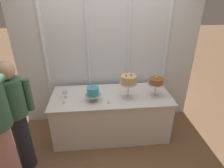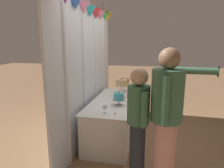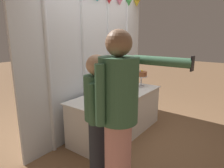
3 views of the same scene
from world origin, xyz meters
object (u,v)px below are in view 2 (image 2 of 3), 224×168
(tealight_far_left, at_px, (115,113))
(guest_man_dark_suit, at_px, (138,121))
(cake_display_leftmost, at_px, (119,97))
(wine_glass, at_px, (105,107))
(tealight_near_left, at_px, (125,101))
(guest_man_pink_jacket, at_px, (167,117))
(cake_table, at_px, (114,118))
(cake_display_rightmost, at_px, (124,82))
(cake_display_center, at_px, (122,83))

(tealight_far_left, distance_m, guest_man_dark_suit, 0.66)
(guest_man_dark_suit, bearing_deg, cake_display_leftmost, 24.13)
(wine_glass, xyz_separation_m, tealight_near_left, (0.65, -0.23, -0.09))
(guest_man_dark_suit, height_order, guest_man_pink_jacket, guest_man_pink_jacket)
(cake_display_leftmost, bearing_deg, cake_table, 27.75)
(cake_display_rightmost, height_order, tealight_near_left, cake_display_rightmost)
(guest_man_dark_suit, bearing_deg, tealight_near_left, 16.05)
(cake_display_center, distance_m, wine_glass, 0.99)
(tealight_near_left, height_order, guest_man_dark_suit, guest_man_dark_suit)
(cake_display_center, bearing_deg, wine_glass, 174.00)
(tealight_far_left, relative_size, guest_man_pink_jacket, 0.03)
(cake_display_rightmost, xyz_separation_m, tealight_near_left, (-0.74, -0.15, -0.23))
(cake_display_rightmost, bearing_deg, guest_man_pink_jacket, -157.68)
(cake_table, xyz_separation_m, cake_display_leftmost, (-0.28, -0.15, 0.53))
(wine_glass, bearing_deg, cake_display_center, -6.00)
(cake_display_leftmost, distance_m, cake_display_rightmost, 0.97)
(tealight_near_left, bearing_deg, cake_display_rightmost, 11.07)
(wine_glass, relative_size, guest_man_dark_suit, 0.09)
(cake_table, height_order, wine_glass, wine_glass)
(wine_glass, relative_size, tealight_near_left, 2.61)
(cake_display_leftmost, height_order, tealight_near_left, cake_display_leftmost)
(cake_display_rightmost, bearing_deg, cake_display_leftmost, -176.61)
(wine_glass, height_order, guest_man_dark_suit, guest_man_dark_suit)
(tealight_near_left, bearing_deg, cake_table, 76.14)
(cake_display_rightmost, height_order, guest_man_dark_suit, guest_man_dark_suit)
(wine_glass, bearing_deg, cake_display_leftmost, -18.33)
(cake_table, relative_size, guest_man_dark_suit, 1.22)
(cake_display_center, bearing_deg, cake_display_rightmost, 2.06)
(cake_display_center, relative_size, wine_glass, 3.08)
(cake_display_rightmost, distance_m, guest_man_pink_jacket, 2.16)
(cake_table, height_order, cake_display_center, cake_display_center)
(cake_table, height_order, tealight_near_left, tealight_near_left)
(cake_display_leftmost, xyz_separation_m, guest_man_pink_jacket, (-1.03, -0.76, 0.09))
(wine_glass, distance_m, tealight_far_left, 0.19)
(tealight_far_left, distance_m, tealight_near_left, 0.66)
(cake_display_center, xyz_separation_m, guest_man_dark_suit, (-1.48, -0.47, -0.17))
(tealight_near_left, relative_size, guest_man_pink_jacket, 0.03)
(tealight_near_left, bearing_deg, wine_glass, 160.52)
(cake_table, bearing_deg, wine_glass, -179.69)
(cake_display_center, xyz_separation_m, tealight_near_left, (-0.31, -0.13, -0.28))
(cake_display_center, distance_m, guest_man_dark_suit, 1.56)
(cake_table, distance_m, tealight_far_left, 0.83)
(cake_display_center, relative_size, cake_display_rightmost, 1.19)
(cake_display_leftmost, distance_m, guest_man_pink_jacket, 1.29)
(guest_man_dark_suit, bearing_deg, cake_table, 24.97)
(cake_display_leftmost, bearing_deg, guest_man_dark_suit, -155.87)
(wine_glass, bearing_deg, tealight_far_left, -92.19)
(guest_man_dark_suit, bearing_deg, guest_man_pink_jacket, -104.35)
(tealight_far_left, height_order, guest_man_dark_suit, guest_man_dark_suit)
(tealight_far_left, bearing_deg, tealight_near_left, -5.65)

